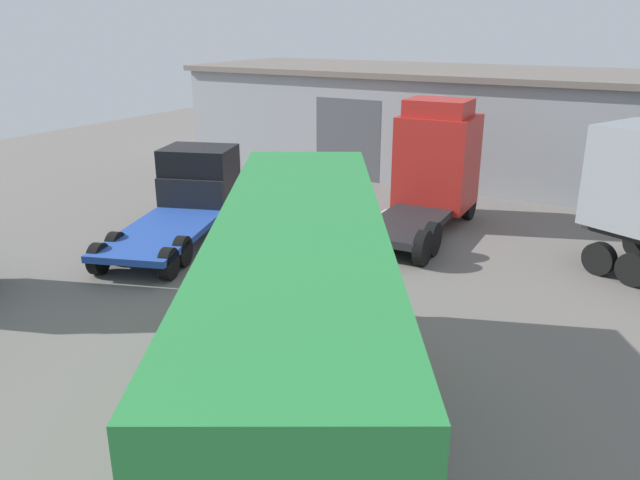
# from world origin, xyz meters

# --- Properties ---
(ground_plane) EXTENTS (60.00, 60.00, 0.00)m
(ground_plane) POSITION_xyz_m (0.00, 0.00, 0.00)
(ground_plane) COLOR slate
(warehouse_building) EXTENTS (32.06, 8.53, 4.75)m
(warehouse_building) POSITION_xyz_m (0.00, 18.01, 2.38)
(warehouse_building) COLOR #93999E
(warehouse_building) RESTS_ON ground_plane
(tractor_unit_red) EXTENTS (2.71, 6.39, 4.31)m
(tractor_unit_red) POSITION_xyz_m (-1.40, 9.63, 2.03)
(tractor_unit_red) COLOR red
(tractor_unit_red) RESTS_ON ground_plane
(container_trailer_green) EXTENTS (7.20, 10.09, 3.98)m
(container_trailer_green) POSITION_xyz_m (1.04, -3.25, 2.55)
(container_trailer_green) COLOR #28843D
(container_trailer_green) RESTS_ON ground_plane
(flatbed_truck_black) EXTENTS (4.52, 7.33, 2.65)m
(flatbed_truck_black) POSITION_xyz_m (-8.33, 4.97, 1.28)
(flatbed_truck_black) COLOR black
(flatbed_truck_black) RESTS_ON ground_plane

